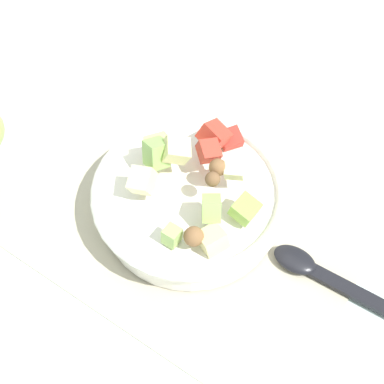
# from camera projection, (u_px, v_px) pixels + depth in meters

# --- Properties ---
(ground_plane) EXTENTS (2.40, 2.40, 0.00)m
(ground_plane) POSITION_uv_depth(u_px,v_px,m) (186.00, 210.00, 0.68)
(ground_plane) COLOR silver
(placemat) EXTENTS (0.48, 0.37, 0.01)m
(placemat) POSITION_uv_depth(u_px,v_px,m) (186.00, 209.00, 0.67)
(placemat) COLOR #BCB299
(placemat) RESTS_ON ground_plane
(salad_bowl) EXTENTS (0.26, 0.26, 0.12)m
(salad_bowl) POSITION_uv_depth(u_px,v_px,m) (192.00, 194.00, 0.64)
(salad_bowl) COLOR white
(salad_bowl) RESTS_ON placemat
(serving_spoon) EXTENTS (0.24, 0.04, 0.01)m
(serving_spoon) POSITION_uv_depth(u_px,v_px,m) (334.00, 281.00, 0.60)
(serving_spoon) COLOR black
(serving_spoon) RESTS_ON placemat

